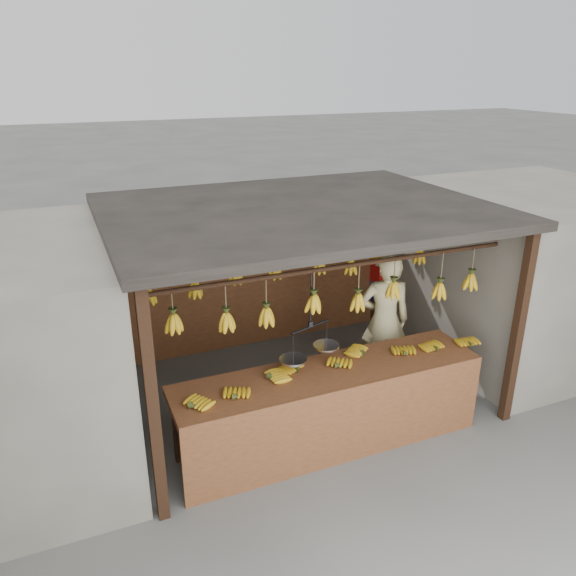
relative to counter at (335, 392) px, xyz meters
name	(u,v)px	position (x,y,z in m)	size (l,w,h in m)	color
ground	(297,390)	(0.12, 1.23, -0.71)	(80.00, 80.00, 0.00)	#5B5B57
stall	(287,235)	(0.12, 1.56, 1.26)	(4.30, 3.30, 2.40)	black
neighbor_right	(527,269)	(3.72, 1.23, 0.44)	(3.00, 3.00, 2.30)	slate
counter	(335,392)	(0.00, 0.00, 0.00)	(3.50, 0.76, 0.96)	brown
hanging_bananas	(297,271)	(0.10, 1.23, 0.91)	(3.58, 2.25, 0.39)	#C49315
balance_scale	(310,348)	(-0.18, 0.23, 0.44)	(0.72, 0.41, 0.91)	black
vendor	(384,321)	(1.21, 1.00, 0.18)	(0.64, 0.42, 1.77)	beige
bag_bundles	(377,264)	(2.06, 2.58, 0.32)	(0.08, 0.26, 1.19)	#199926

